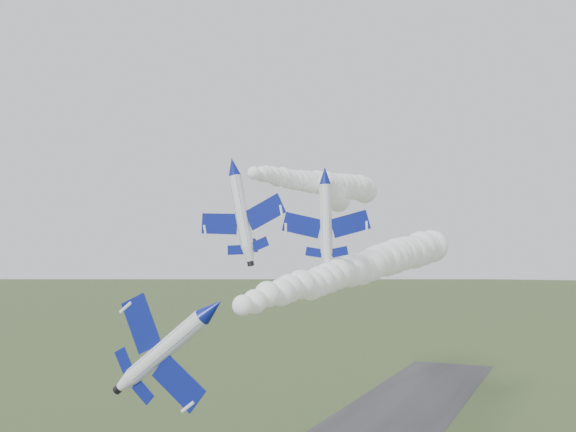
% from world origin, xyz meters
% --- Properties ---
extents(jet_lead, '(6.47, 12.31, 8.06)m').
position_xyz_m(jet_lead, '(9.92, -2.97, 29.13)').
color(jet_lead, white).
extents(smoke_trail_jet_lead, '(9.60, 77.20, 5.98)m').
position_xyz_m(smoke_trail_jet_lead, '(10.35, 38.07, 32.19)').
color(smoke_trail_jet_lead, white).
extents(jet_pair_left, '(11.29, 13.86, 3.95)m').
position_xyz_m(jet_pair_left, '(-3.18, 23.72, 44.51)').
color(jet_pair_left, white).
extents(smoke_trail_jet_pair_left, '(6.04, 56.64, 5.20)m').
position_xyz_m(smoke_trail_jet_pair_left, '(-3.42, 55.57, 45.86)').
color(smoke_trail_jet_pair_left, white).
extents(jet_pair_right, '(10.14, 11.71, 2.97)m').
position_xyz_m(jet_pair_right, '(9.29, 23.41, 42.70)').
color(jet_pair_right, white).
extents(smoke_trail_jet_pair_right, '(29.00, 70.94, 5.41)m').
position_xyz_m(smoke_trail_jet_pair_right, '(-3.25, 60.59, 44.54)').
color(smoke_trail_jet_pair_right, white).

